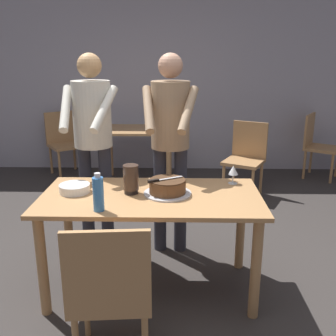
{
  "coord_description": "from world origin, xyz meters",
  "views": [
    {
      "loc": [
        0.18,
        -2.59,
        1.71
      ],
      "look_at": [
        0.12,
        0.17,
        0.9
      ],
      "focal_mm": 41.69,
      "sensor_mm": 36.0,
      "label": 1
    }
  ],
  "objects_px": {
    "plate_stack": "(75,188)",
    "wine_glass_near": "(233,171)",
    "background_chair_1": "(317,143)",
    "person_standing_beside": "(93,132)",
    "background_chair_0": "(246,156)",
    "background_chair_2": "(64,141)",
    "cake_on_platter": "(168,187)",
    "background_table": "(138,141)",
    "hurricane_lamp": "(131,179)",
    "chair_near_side": "(110,290)",
    "cake_knife": "(158,180)",
    "water_bottle": "(98,194)",
    "main_dining_table": "(151,211)",
    "person_cutting_cake": "(170,133)"
  },
  "relations": [
    {
      "from": "background_chair_2",
      "to": "cake_on_platter",
      "type": "bearing_deg",
      "value": -61.5
    },
    {
      "from": "cake_on_platter",
      "to": "water_bottle",
      "type": "xyz_separation_m",
      "value": [
        -0.43,
        -0.31,
        0.06
      ]
    },
    {
      "from": "plate_stack",
      "to": "chair_near_side",
      "type": "height_order",
      "value": "chair_near_side"
    },
    {
      "from": "wine_glass_near",
      "to": "chair_near_side",
      "type": "height_order",
      "value": "chair_near_side"
    },
    {
      "from": "plate_stack",
      "to": "background_chair_1",
      "type": "bearing_deg",
      "value": 45.71
    },
    {
      "from": "plate_stack",
      "to": "person_standing_beside",
      "type": "relative_size",
      "value": 0.13
    },
    {
      "from": "cake_on_platter",
      "to": "wine_glass_near",
      "type": "relative_size",
      "value": 2.36
    },
    {
      "from": "hurricane_lamp",
      "to": "background_chair_1",
      "type": "relative_size",
      "value": 0.23
    },
    {
      "from": "chair_near_side",
      "to": "background_chair_2",
      "type": "xyz_separation_m",
      "value": [
        -1.3,
        3.71,
        0.0
      ]
    },
    {
      "from": "plate_stack",
      "to": "background_chair_0",
      "type": "relative_size",
      "value": 0.24
    },
    {
      "from": "person_cutting_cake",
      "to": "cake_knife",
      "type": "bearing_deg",
      "value": -96.52
    },
    {
      "from": "cake_knife",
      "to": "chair_near_side",
      "type": "distance_m",
      "value": 0.87
    },
    {
      "from": "cake_knife",
      "to": "chair_near_side",
      "type": "bearing_deg",
      "value": -106.59
    },
    {
      "from": "main_dining_table",
      "to": "background_chair_1",
      "type": "height_order",
      "value": "background_chair_1"
    },
    {
      "from": "cake_on_platter",
      "to": "person_cutting_cake",
      "type": "height_order",
      "value": "person_cutting_cake"
    },
    {
      "from": "background_chair_2",
      "to": "plate_stack",
      "type": "bearing_deg",
      "value": -72.49
    },
    {
      "from": "background_table",
      "to": "hurricane_lamp",
      "type": "bearing_deg",
      "value": -85.26
    },
    {
      "from": "cake_on_platter",
      "to": "chair_near_side",
      "type": "bearing_deg",
      "value": -109.99
    },
    {
      "from": "wine_glass_near",
      "to": "chair_near_side",
      "type": "bearing_deg",
      "value": -127.07
    },
    {
      "from": "cake_on_platter",
      "to": "wine_glass_near",
      "type": "xyz_separation_m",
      "value": [
        0.5,
        0.25,
        0.05
      ]
    },
    {
      "from": "cake_on_platter",
      "to": "chair_near_side",
      "type": "height_order",
      "value": "chair_near_side"
    },
    {
      "from": "wine_glass_near",
      "to": "background_table",
      "type": "relative_size",
      "value": 0.14
    },
    {
      "from": "chair_near_side",
      "to": "background_chair_0",
      "type": "distance_m",
      "value": 3.13
    },
    {
      "from": "hurricane_lamp",
      "to": "chair_near_side",
      "type": "xyz_separation_m",
      "value": [
        -0.03,
        -0.8,
        -0.37
      ]
    },
    {
      "from": "background_table",
      "to": "background_chair_1",
      "type": "xyz_separation_m",
      "value": [
        2.52,
        0.26,
        -0.09
      ]
    },
    {
      "from": "cake_knife",
      "to": "plate_stack",
      "type": "xyz_separation_m",
      "value": [
        -0.61,
        0.06,
        -0.09
      ]
    },
    {
      "from": "main_dining_table",
      "to": "background_table",
      "type": "height_order",
      "value": "main_dining_table"
    },
    {
      "from": "plate_stack",
      "to": "hurricane_lamp",
      "type": "relative_size",
      "value": 1.05
    },
    {
      "from": "plate_stack",
      "to": "water_bottle",
      "type": "xyz_separation_m",
      "value": [
        0.24,
        -0.33,
        0.08
      ]
    },
    {
      "from": "main_dining_table",
      "to": "chair_near_side",
      "type": "distance_m",
      "value": 0.8
    },
    {
      "from": "person_standing_beside",
      "to": "main_dining_table",
      "type": "bearing_deg",
      "value": -50.17
    },
    {
      "from": "person_standing_beside",
      "to": "background_chair_1",
      "type": "height_order",
      "value": "person_standing_beside"
    },
    {
      "from": "cake_on_platter",
      "to": "background_chair_0",
      "type": "bearing_deg",
      "value": 66.26
    },
    {
      "from": "person_standing_beside",
      "to": "plate_stack",
      "type": "bearing_deg",
      "value": -92.18
    },
    {
      "from": "wine_glass_near",
      "to": "water_bottle",
      "type": "bearing_deg",
      "value": -148.95
    },
    {
      "from": "main_dining_table",
      "to": "person_standing_beside",
      "type": "height_order",
      "value": "person_standing_beside"
    },
    {
      "from": "plate_stack",
      "to": "background_chair_1",
      "type": "xyz_separation_m",
      "value": [
        2.72,
        2.79,
        -0.29
      ]
    },
    {
      "from": "wine_glass_near",
      "to": "background_chair_0",
      "type": "bearing_deg",
      "value": 77.05
    },
    {
      "from": "cake_knife",
      "to": "background_chair_0",
      "type": "distance_m",
      "value": 2.38
    },
    {
      "from": "person_standing_beside",
      "to": "background_chair_1",
      "type": "bearing_deg",
      "value": 39.16
    },
    {
      "from": "background_chair_2",
      "to": "background_chair_1",
      "type": "bearing_deg",
      "value": -1.67
    },
    {
      "from": "wine_glass_near",
      "to": "background_chair_1",
      "type": "distance_m",
      "value": 3.02
    },
    {
      "from": "cake_on_platter",
      "to": "background_chair_2",
      "type": "height_order",
      "value": "background_chair_2"
    },
    {
      "from": "plate_stack",
      "to": "wine_glass_near",
      "type": "xyz_separation_m",
      "value": [
        1.17,
        0.22,
        0.07
      ]
    },
    {
      "from": "hurricane_lamp",
      "to": "background_table",
      "type": "relative_size",
      "value": 0.21
    },
    {
      "from": "main_dining_table",
      "to": "background_chair_1",
      "type": "xyz_separation_m",
      "value": [
        2.17,
        2.83,
        -0.14
      ]
    },
    {
      "from": "background_chair_1",
      "to": "person_standing_beside",
      "type": "bearing_deg",
      "value": -140.84
    },
    {
      "from": "background_chair_0",
      "to": "cake_knife",
      "type": "bearing_deg",
      "value": -114.79
    },
    {
      "from": "background_table",
      "to": "cake_knife",
      "type": "bearing_deg",
      "value": -81.04
    },
    {
      "from": "plate_stack",
      "to": "background_chair_2",
      "type": "bearing_deg",
      "value": 107.51
    }
  ]
}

